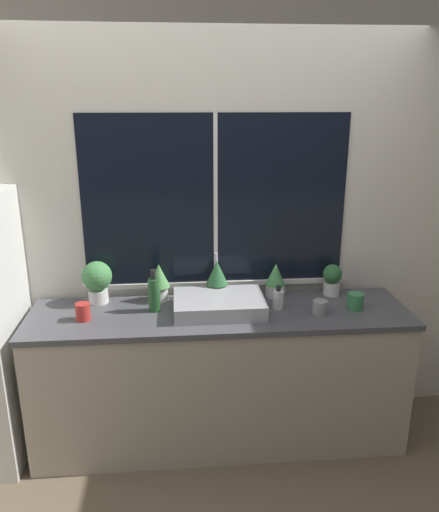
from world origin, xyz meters
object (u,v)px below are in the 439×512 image
Objects in this scene: soap_bottle at (278,299)px; bottle_tall at (154,294)px; potted_plant_far_right at (332,279)px; mug_green at (355,301)px; potted_plant_far_left at (97,279)px; potted_plant_left at (159,281)px; mug_red at (83,312)px; sink at (219,304)px; mug_grey at (320,307)px; potted_plant_center at (217,277)px; potted_plant_right at (275,280)px.

soap_bottle is 0.74m from bottle_tall.
potted_plant_far_right is at bearing 25.62° from soap_bottle.
potted_plant_far_right reaches higher than mug_green.
potted_plant_far_left is 2.73× the size of mug_green.
potted_plant_left is at bearing -0.00° from potted_plant_far_left.
potted_plant_far_right reaches higher than mug_red.
mug_green is at bearing -72.23° from potted_plant_far_right.
sink is at bearing 177.21° from mug_green.
potted_plant_left is 0.16m from bottle_tall.
soap_bottle is (1.09, -0.19, -0.09)m from potted_plant_far_left.
mug_grey is (0.95, -0.28, -0.09)m from potted_plant_left.
potted_plant_left is 0.99m from mug_grey.
potted_plant_center is 2.87× the size of mug_grey.
mug_grey is at bearing -7.31° from bottle_tall.
mug_grey is (1.33, -0.28, -0.11)m from potted_plant_far_left.
potted_plant_right is at bearing 127.04° from mug_grey.
potted_plant_far_left is 0.38m from potted_plant_left.
mug_grey is (1.38, -0.03, -0.01)m from mug_red.
potted_plant_center reaches higher than potted_plant_far_right.
bottle_tall is (-1.13, -0.16, -0.00)m from potted_plant_far_right.
mug_green is at bearing 0.63° from mug_red.
sink is 0.36m from soap_bottle.
potted_plant_left is (0.38, -0.00, -0.02)m from potted_plant_far_left.
mug_green is at bearing -5.89° from soap_bottle.
soap_bottle reaches higher than mug_green.
mug_red is (-0.79, -0.06, 0.00)m from sink.
sink reaches higher than soap_bottle.
potted_plant_right is 1.19m from mug_red.
bottle_tall is at bearing -157.85° from potted_plant_center.
potted_plant_center is at bearing -180.00° from potted_plant_right.
mug_green is (0.45, -0.23, -0.06)m from potted_plant_right.
potted_plant_far_left is (-0.73, 0.19, 0.11)m from sink.
soap_bottle is 0.56× the size of bottle_tall.
soap_bottle is at bearing -154.38° from potted_plant_far_right.
sink is 0.42m from potted_plant_left.
potted_plant_far_left is at bearing 171.45° from mug_green.
sink is at bearing -152.82° from potted_plant_right.
potted_plant_far_right is (0.37, 0.00, -0.00)m from potted_plant_right.
potted_plant_left is 1.66× the size of soap_bottle.
mug_green is at bearing -8.55° from potted_plant_far_left.
bottle_tall is at bearing 174.64° from sink.
potted_plant_center is at bearing 88.23° from sink.
potted_plant_center is at bearing 152.19° from soap_bottle.
potted_plant_far_right is 0.43m from soap_bottle.
mug_grey is at bearing -25.81° from potted_plant_center.
mug_grey is at bearing -8.57° from sink.
mug_green is at bearing -3.61° from bottle_tall.
sink is at bearing -28.58° from potted_plant_left.
sink is at bearing -178.76° from soap_bottle.
potted_plant_right is at bearing 11.75° from bottle_tall.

